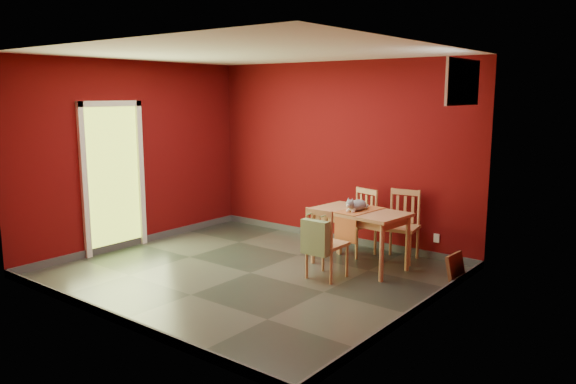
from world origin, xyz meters
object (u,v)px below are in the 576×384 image
Objects in this scene: chair_far_left at (359,221)px; tote_bag at (315,237)px; cat at (357,203)px; picture_frame at (456,269)px; dining_table at (360,218)px; chair_near at (325,242)px; chair_far_right at (401,225)px.

tote_bag is at bearing -80.28° from chair_far_left.
picture_frame is (1.27, 0.17, -0.67)m from cat.
cat is (-0.02, -0.03, 0.19)m from dining_table.
dining_table is 3.17× the size of cat.
cat is (0.06, 0.62, 0.40)m from chair_near.
dining_table is 0.65m from chair_far_left.
picture_frame is at bearing 30.59° from chair_near.
chair_far_right is at bearing 66.95° from dining_table.
chair_far_right is 0.82m from cat.
chair_far_left is at bearing -170.03° from chair_far_right.
tote_bag is at bearing -103.34° from chair_far_right.
chair_far_left is 1.04× the size of chair_near.
chair_far_left is 1.89× the size of tote_bag.
cat is at bearing 84.28° from chair_near.
cat is at bearing -62.03° from chair_far_left.
chair_far_left reaches higher than chair_near.
dining_table is at bearing 84.42° from cat.
tote_bag is at bearing -64.02° from cat.
chair_far_left reaches higher than tote_bag.
tote_bag is (-0.09, -0.87, -0.10)m from dining_table.
chair_far_left is at bearing 121.36° from dining_table.
chair_far_right is at bearing 96.41° from cat.
tote_bag is 1.22× the size of cat.
dining_table reaches higher than picture_frame.
dining_table is at bearing 84.39° from tote_bag.
chair_near is at bearing -78.61° from chair_far_left.
chair_near is (0.24, -1.19, -0.02)m from chair_far_left.
cat is (0.30, -0.57, 0.38)m from chair_far_left.
chair_far_right is 1.34m from chair_near.
cat is (-0.30, -0.67, 0.36)m from chair_far_right.
chair_near is at bearing -149.41° from picture_frame.
picture_frame is (1.57, -0.40, -0.29)m from chair_far_left.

